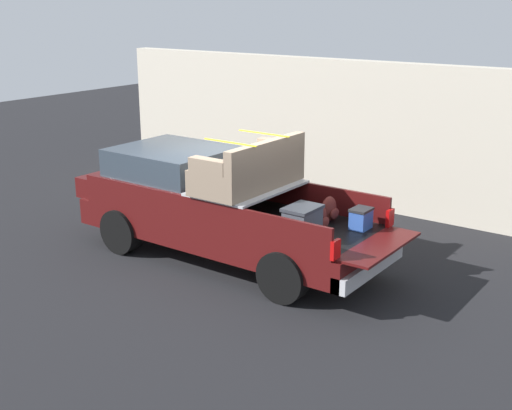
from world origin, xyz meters
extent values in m
plane|color=black|center=(0.00, 0.00, 0.00)|extent=(40.00, 40.00, 0.00)
cube|color=#470F0F|center=(0.00, 0.00, 0.62)|extent=(5.50, 1.92, 0.46)
cube|color=black|center=(-1.20, 0.00, 0.87)|extent=(2.80, 1.80, 0.04)
cube|color=#470F0F|center=(-1.20, 0.93, 1.10)|extent=(2.80, 0.06, 0.50)
cube|color=#470F0F|center=(-1.20, -0.93, 1.10)|extent=(2.80, 0.06, 0.50)
cube|color=#470F0F|center=(0.17, 0.00, 1.10)|extent=(0.06, 1.80, 0.50)
cube|color=#470F0F|center=(-2.88, 0.00, 0.87)|extent=(0.55, 1.80, 0.04)
cube|color=#B2B2B7|center=(-0.43, 0.00, 1.37)|extent=(1.25, 1.92, 0.04)
cube|color=#470F0F|center=(1.35, 0.00, 1.10)|extent=(2.30, 1.92, 0.50)
cube|color=#2D3842|center=(1.25, 0.00, 1.59)|extent=(1.94, 1.76, 0.49)
cube|color=#470F0F|center=(2.70, 0.00, 1.04)|extent=(0.40, 1.82, 0.38)
cube|color=#B2B2B7|center=(-2.72, 0.00, 0.51)|extent=(0.24, 1.92, 0.24)
cube|color=red|center=(-2.62, 0.88, 1.03)|extent=(0.06, 0.20, 0.28)
cube|color=red|center=(-2.62, -0.88, 1.03)|extent=(0.06, 0.20, 0.28)
cylinder|color=black|center=(1.75, 0.88, 0.41)|extent=(0.81, 0.30, 0.81)
cylinder|color=black|center=(1.75, -0.88, 0.41)|extent=(0.81, 0.30, 0.81)
cylinder|color=black|center=(-1.75, 0.88, 0.41)|extent=(0.81, 0.30, 0.81)
cylinder|color=black|center=(-1.75, -0.88, 0.41)|extent=(0.81, 0.30, 0.81)
cube|color=#474C56|center=(-1.80, 0.45, 1.12)|extent=(0.40, 0.55, 0.46)
cube|color=#31353C|center=(-1.80, 0.45, 1.38)|extent=(0.44, 0.59, 0.05)
ellipsoid|color=maroon|center=(-1.79, -0.04, 1.10)|extent=(0.20, 0.37, 0.42)
ellipsoid|color=maroon|center=(-1.90, -0.04, 1.04)|extent=(0.09, 0.26, 0.18)
ellipsoid|color=maroon|center=(-1.69, -0.53, 1.10)|extent=(0.20, 0.36, 0.42)
ellipsoid|color=maroon|center=(-1.80, -0.53, 1.04)|extent=(0.09, 0.25, 0.18)
cube|color=#3359B2|center=(-2.30, -0.49, 1.04)|extent=(0.26, 0.34, 0.30)
cube|color=#262628|center=(-2.30, -0.49, 1.21)|extent=(0.28, 0.36, 0.04)
cube|color=#84705B|center=(-0.43, 0.00, 1.60)|extent=(0.94, 2.04, 0.42)
cube|color=#84705B|center=(-0.81, 0.00, 2.01)|extent=(0.16, 2.04, 0.40)
cube|color=#84705B|center=(-0.38, 0.92, 1.92)|extent=(0.70, 0.20, 0.22)
cube|color=#84705B|center=(-0.38, -0.92, 1.92)|extent=(0.70, 0.20, 0.22)
cube|color=yellow|center=(-0.43, 0.46, 2.22)|extent=(1.04, 0.03, 0.02)
cube|color=yellow|center=(-0.43, -0.46, 2.22)|extent=(1.04, 0.03, 0.02)
cube|color=beige|center=(0.87, -4.31, 1.58)|extent=(10.88, 0.36, 3.16)
cylinder|color=#2D2D33|center=(2.63, -3.06, 0.45)|extent=(0.56, 0.56, 0.90)
cylinder|color=#2D2D33|center=(2.63, -3.06, 0.94)|extent=(0.60, 0.60, 0.08)
camera|label=1|loc=(-6.88, 8.62, 4.38)|focal=46.95mm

